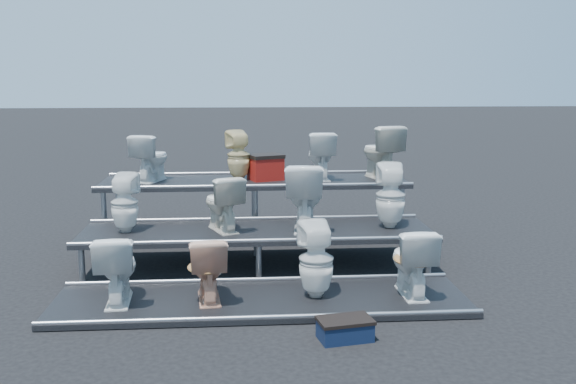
{
  "coord_description": "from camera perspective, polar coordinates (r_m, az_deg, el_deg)",
  "views": [
    {
      "loc": [
        -0.2,
        -7.54,
        2.29
      ],
      "look_at": [
        0.38,
        0.1,
        0.9
      ],
      "focal_mm": 40.0,
      "sensor_mm": 36.0,
      "label": 1
    }
  ],
  "objects": [
    {
      "name": "tier_front",
      "position": [
        6.64,
        -2.38,
        -9.63
      ],
      "size": [
        4.2,
        1.2,
        0.06
      ],
      "primitive_type": "cube",
      "color": "black",
      "rests_on": "ground"
    },
    {
      "name": "tier_mid",
      "position": [
        7.82,
        -2.73,
        -5.0
      ],
      "size": [
        4.2,
        1.2,
        0.46
      ],
      "primitive_type": "cube",
      "color": "black",
      "rests_on": "ground"
    },
    {
      "name": "toilet_6",
      "position": [
        7.71,
        1.47,
        -0.36
      ],
      "size": [
        0.54,
        0.84,
        0.81
      ],
      "primitive_type": "imported",
      "rotation": [
        0.0,
        0.0,
        3.03
      ],
      "color": "white",
      "rests_on": "tier_mid"
    },
    {
      "name": "toilet_2",
      "position": [
        6.55,
        2.51,
        -6.03
      ],
      "size": [
        0.4,
        0.41,
        0.78
      ],
      "primitive_type": "imported",
      "rotation": [
        0.0,
        0.0,
        3.28
      ],
      "color": "white",
      "rests_on": "tier_front"
    },
    {
      "name": "toilet_0",
      "position": [
        6.63,
        -14.98,
        -6.54
      ],
      "size": [
        0.43,
        0.71,
        0.7
      ],
      "primitive_type": "imported",
      "rotation": [
        0.0,
        0.0,
        3.2
      ],
      "color": "white",
      "rests_on": "tier_front"
    },
    {
      "name": "toilet_7",
      "position": [
        7.89,
        9.1,
        -0.32
      ],
      "size": [
        0.39,
        0.39,
        0.79
      ],
      "primitive_type": "imported",
      "rotation": [
        0.0,
        0.0,
        3.05
      ],
      "color": "white",
      "rests_on": "tier_mid"
    },
    {
      "name": "red_crate",
      "position": [
        8.93,
        -2.01,
        2.07
      ],
      "size": [
        0.52,
        0.47,
        0.31
      ],
      "primitive_type": "cube",
      "rotation": [
        0.0,
        0.0,
        0.36
      ],
      "color": "#9F1112",
      "rests_on": "tier_back"
    },
    {
      "name": "toilet_8",
      "position": [
        8.99,
        -12.08,
        3.0
      ],
      "size": [
        0.56,
        0.72,
        0.65
      ],
      "primitive_type": "imported",
      "rotation": [
        0.0,
        0.0,
        2.8
      ],
      "color": "white",
      "rests_on": "tier_back"
    },
    {
      "name": "toilet_4",
      "position": [
        7.8,
        -14.32,
        -0.95
      ],
      "size": [
        0.36,
        0.37,
        0.71
      ],
      "primitive_type": "imported",
      "rotation": [
        0.0,
        0.0,
        2.99
      ],
      "color": "white",
      "rests_on": "tier_mid"
    },
    {
      "name": "toilet_5",
      "position": [
        7.69,
        -5.87,
        -0.98
      ],
      "size": [
        0.59,
        0.75,
        0.67
      ],
      "primitive_type": "imported",
      "rotation": [
        0.0,
        0.0,
        3.53
      ],
      "color": "beige",
      "rests_on": "tier_mid"
    },
    {
      "name": "toilet_1",
      "position": [
        6.53,
        -7.14,
        -6.69
      ],
      "size": [
        0.43,
        0.69,
        0.67
      ],
      "primitive_type": "imported",
      "rotation": [
        0.0,
        0.0,
        3.24
      ],
      "color": "#E0A282",
      "rests_on": "tier_front"
    },
    {
      "name": "tier_back",
      "position": [
        9.04,
        -2.98,
        -1.61
      ],
      "size": [
        4.2,
        1.2,
        0.86
      ],
      "primitive_type": "cube",
      "color": "black",
      "rests_on": "ground"
    },
    {
      "name": "toilet_10",
      "position": [
        8.98,
        2.89,
        3.27
      ],
      "size": [
        0.38,
        0.66,
        0.67
      ],
      "primitive_type": "imported",
      "rotation": [
        0.0,
        0.0,
        3.15
      ],
      "color": "white",
      "rests_on": "tier_back"
    },
    {
      "name": "toilet_3",
      "position": [
        6.75,
        10.93,
        -6.02
      ],
      "size": [
        0.41,
        0.71,
        0.72
      ],
      "primitive_type": "imported",
      "rotation": [
        0.0,
        0.0,
        3.16
      ],
      "color": "white",
      "rests_on": "tier_front"
    },
    {
      "name": "ground",
      "position": [
        7.88,
        -2.72,
        -6.62
      ],
      "size": [
        80.0,
        80.0,
        0.0
      ],
      "primitive_type": "plane",
      "color": "black",
      "rests_on": "ground"
    },
    {
      "name": "step_stool",
      "position": [
        5.79,
        5.09,
        -12.18
      ],
      "size": [
        0.5,
        0.35,
        0.16
      ],
      "primitive_type": "cube",
      "rotation": [
        0.0,
        0.0,
        0.18
      ],
      "color": "black",
      "rests_on": "ground"
    },
    {
      "name": "toilet_11",
      "position": [
        9.12,
        8.24,
        3.56
      ],
      "size": [
        0.59,
        0.82,
        0.76
      ],
      "primitive_type": "imported",
      "rotation": [
        0.0,
        0.0,
        3.39
      ],
      "color": "beige",
      "rests_on": "tier_back"
    },
    {
      "name": "toilet_9",
      "position": [
        8.91,
        -4.42,
        3.27
      ],
      "size": [
        0.4,
        0.4,
        0.69
      ],
      "primitive_type": "imported",
      "rotation": [
        0.0,
        0.0,
        3.48
      ],
      "color": "beige",
      "rests_on": "tier_back"
    }
  ]
}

